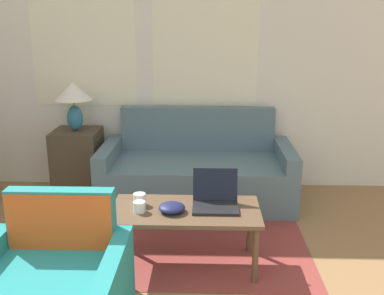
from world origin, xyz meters
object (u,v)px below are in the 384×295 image
Objects in this scene: coffee_table at (186,215)px; cup_navy at (140,199)px; laptop at (215,199)px; table_lamp at (73,96)px; cup_yellow at (139,207)px; snack_bowl at (172,208)px; couch at (197,174)px.

coffee_table is 11.83× the size of cup_navy.
coffee_table is at bearing -164.49° from laptop.
laptop is (1.42, -1.38, -0.53)m from table_lamp.
coffee_table is 0.35m from cup_yellow.
coffee_table is at bearing -50.10° from table_lamp.
table_lamp is 5.41× the size of cup_navy.
cup_navy is 0.48× the size of snack_bowl.
coffee_table is 3.27× the size of laptop.
coffee_table is at bearing 10.12° from cup_yellow.
laptop is at bearing 19.85° from snack_bowl.
table_lamp is 2.61× the size of snack_bowl.
coffee_table is at bearing 28.88° from snack_bowl.
table_lamp is at bearing 121.99° from cup_navy.
couch is at bearing 72.10° from cup_navy.
snack_bowl is (1.11, -1.49, -0.55)m from table_lamp.
cup_navy is at bearing 97.79° from cup_yellow.
table_lamp is (-1.26, 0.13, 0.77)m from couch.
couch is 1.44m from cup_yellow.
table_lamp is 1.98m from coffee_table.
cup_yellow is at bearing -82.21° from cup_navy.
snack_bowl is (-0.15, -1.37, 0.22)m from couch.
laptop is 3.62× the size of cup_navy.
table_lamp is 5.61× the size of cup_yellow.
cup_yellow is 0.47× the size of snack_bowl.
couch is at bearing 97.43° from laptop.
couch is 9.97× the size of snack_bowl.
coffee_table is 5.71× the size of snack_bowl.
laptop is 0.56m from cup_yellow.
snack_bowl is (0.25, -0.12, -0.01)m from cup_navy.
table_lamp is 2.05m from laptop.
laptop is 3.76× the size of cup_yellow.
couch is at bearing -5.68° from table_lamp.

